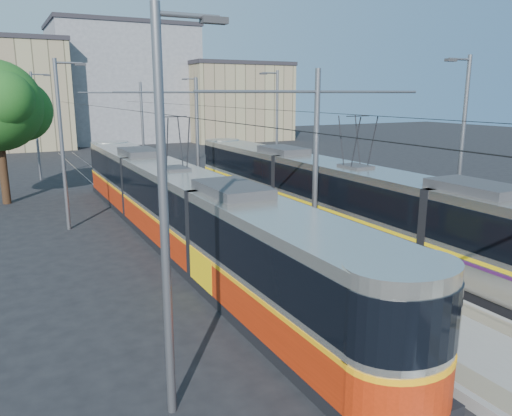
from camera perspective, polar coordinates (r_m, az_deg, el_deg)
ground at (r=13.89m, az=25.92°, el=-16.08°), size 160.00×160.00×0.00m
platform at (r=26.76m, az=-4.22°, el=-0.66°), size 4.00×50.00×0.30m
tactile_strip_left at (r=26.21m, az=-7.14°, el=-0.68°), size 0.70×50.00×0.01m
tactile_strip_right at (r=27.31m, az=-1.43°, el=-0.02°), size 0.70×50.00×0.01m
rails at (r=26.80m, az=-4.22°, el=-0.95°), size 8.71×70.00×0.03m
tram_left at (r=21.74m, az=-9.10°, el=0.23°), size 2.43×29.04×5.50m
tram_right at (r=22.47m, az=11.15°, el=0.94°), size 2.43×31.11×5.50m
catenary at (r=23.50m, az=-1.64°, el=8.28°), size 9.20×70.00×7.00m
street_lamps at (r=29.82m, az=-7.42°, el=8.52°), size 15.18×38.22×8.00m
shelter at (r=22.73m, az=0.83°, el=0.07°), size 0.67×0.98×2.04m
tree at (r=33.01m, az=-26.97°, el=10.22°), size 5.75×5.32×8.35m
building_centre at (r=72.77m, az=-14.93°, el=13.57°), size 18.36×14.28×15.44m
building_right at (r=71.62m, az=-2.48°, el=12.06°), size 14.28×10.20×10.61m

